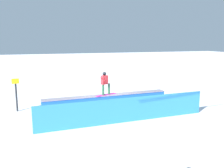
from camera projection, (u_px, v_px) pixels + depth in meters
The scene contains 5 objects.
ground_plane at pixel (107, 106), 14.97m from camera, with size 120.00×120.00×0.00m, color white.
grind_box at pixel (107, 101), 14.91m from camera, with size 7.92×0.74×0.75m.
snowboarder at pixel (105, 82), 14.62m from camera, with size 1.47×0.76×1.43m.
safety_fence at pixel (126, 110), 12.01m from camera, with size 9.01×0.06×1.26m, color #3086E7.
trail_marker at pixel (16, 94), 13.77m from camera, with size 0.40×0.10×1.93m.
Camera 1 is at (4.55, 13.74, 4.08)m, focal length 38.48 mm.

